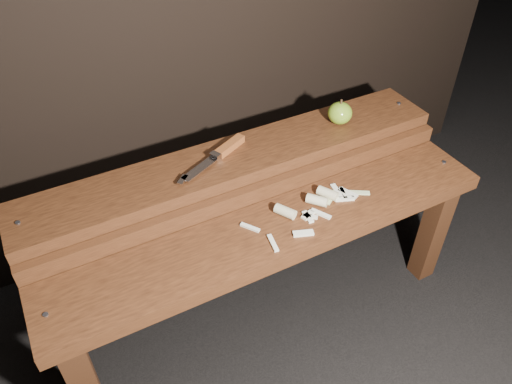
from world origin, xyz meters
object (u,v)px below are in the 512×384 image
apple (340,113)px  knife (222,152)px  bench_front_tier (278,247)px  bench_rear_tier (238,180)px

apple → knife: 0.37m
bench_front_tier → bench_rear_tier: (0.00, 0.23, 0.06)m
bench_front_tier → knife: bearing=98.1°
bench_rear_tier → knife: 0.10m
bench_rear_tier → bench_front_tier: bearing=-90.0°
bench_front_tier → knife: size_ratio=5.07×
bench_rear_tier → apple: apple is taller
bench_front_tier → bench_rear_tier: 0.23m
apple → bench_front_tier: bearing=-145.3°
knife → bench_rear_tier: bearing=-30.4°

